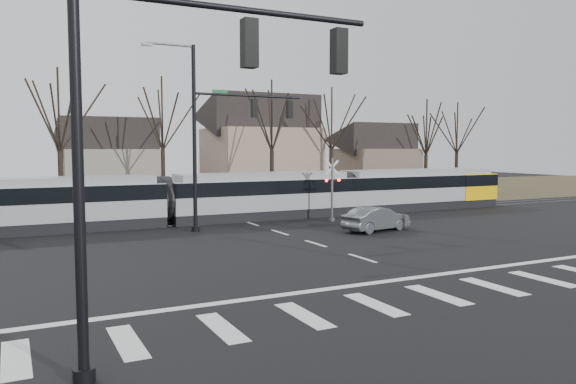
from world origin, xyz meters
name	(u,v)px	position (x,y,z in m)	size (l,w,h in m)	color
ground	(391,267)	(0.00, 0.00, 0.00)	(140.00, 140.00, 0.00)	black
grass_verge	(174,199)	(0.00, 32.00, 0.01)	(140.00, 28.00, 0.01)	#38331E
crosswalk	(466,291)	(0.00, -4.00, 0.01)	(27.00, 2.60, 0.01)	silver
stop_line	(422,277)	(0.00, -1.80, 0.01)	(28.00, 0.35, 0.01)	silver
lane_dashes	(239,220)	(0.00, 16.00, 0.01)	(0.18, 30.00, 0.01)	silver
rail_pair	(241,220)	(0.00, 15.80, 0.03)	(90.00, 1.52, 0.06)	#59595E
tram	(260,194)	(1.46, 16.00, 1.64)	(39.61, 2.94, 3.00)	gray
sedan	(376,219)	(5.07, 8.13, 0.68)	(4.36, 2.28, 1.37)	#474A4D
signal_pole_near_left	(159,96)	(-10.41, -6.00, 5.70)	(9.28, 0.44, 10.20)	black
signal_pole_far	(222,129)	(-2.41, 12.50, 5.70)	(9.28, 0.44, 10.20)	black
rail_crossing_signal	(332,191)	(5.00, 12.79, 1.89)	(1.08, 0.36, 4.00)	#59595B
tree_row	(217,143)	(2.00, 26.00, 5.00)	(59.20, 7.20, 10.00)	black
house_b	(108,155)	(-5.00, 36.00, 3.97)	(8.64, 7.56, 7.65)	gray
house_c	(261,141)	(9.00, 33.00, 5.23)	(10.80, 8.64, 10.10)	gray
house_d	(375,153)	(24.00, 35.00, 3.97)	(8.64, 7.56, 7.65)	brown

